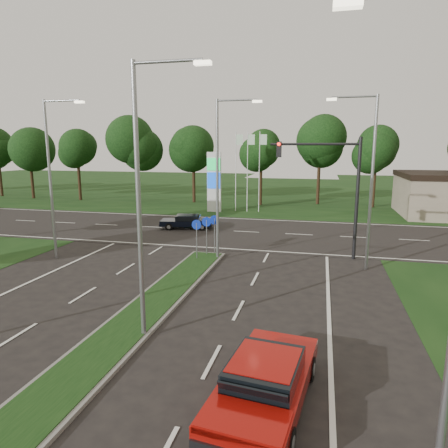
# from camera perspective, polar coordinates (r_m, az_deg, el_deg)

# --- Properties ---
(verge_far) EXTENTS (160.00, 50.00, 0.02)m
(verge_far) POSITION_cam_1_polar(r_m,az_deg,el_deg) (61.39, 7.63, 4.74)
(verge_far) COLOR black
(verge_far) RESTS_ON ground
(cross_road) EXTENTS (160.00, 12.00, 0.02)m
(cross_road) POSITION_cam_1_polar(r_m,az_deg,el_deg) (31.08, 1.39, -1.05)
(cross_road) COLOR black
(cross_road) RESTS_ON ground
(median_kerb) EXTENTS (2.00, 26.00, 0.12)m
(median_kerb) POSITION_cam_1_polar(r_m,az_deg,el_deg) (13.29, -18.50, -18.20)
(median_kerb) COLOR slate
(median_kerb) RESTS_ON ground
(streetlight_median_near) EXTENTS (2.53, 0.22, 9.00)m
(streetlight_median_near) POSITION_cam_1_polar(r_m,az_deg,el_deg) (13.00, -11.38, 4.84)
(streetlight_median_near) COLOR gray
(streetlight_median_near) RESTS_ON ground
(streetlight_median_far) EXTENTS (2.53, 0.22, 9.00)m
(streetlight_median_far) POSITION_cam_1_polar(r_m,az_deg,el_deg) (22.44, -0.46, 7.48)
(streetlight_median_far) COLOR gray
(streetlight_median_far) RESTS_ON ground
(streetlight_left_far) EXTENTS (2.53, 0.22, 9.00)m
(streetlight_left_far) POSITION_cam_1_polar(r_m,az_deg,el_deg) (24.68, -23.29, 6.91)
(streetlight_left_far) COLOR gray
(streetlight_left_far) RESTS_ON ground
(streetlight_right_far) EXTENTS (2.53, 0.22, 9.00)m
(streetlight_right_far) POSITION_cam_1_polar(r_m,az_deg,el_deg) (21.87, 19.91, 6.75)
(streetlight_right_far) COLOR gray
(streetlight_right_far) RESTS_ON ground
(traffic_signal) EXTENTS (5.10, 0.42, 7.00)m
(traffic_signal) POSITION_cam_1_polar(r_m,az_deg,el_deg) (23.78, 15.47, 6.25)
(traffic_signal) COLOR black
(traffic_signal) RESTS_ON ground
(median_signs) EXTENTS (1.16, 1.76, 2.38)m
(median_signs) POSITION_cam_1_polar(r_m,az_deg,el_deg) (23.52, -2.57, -0.66)
(median_signs) COLOR gray
(median_signs) RESTS_ON ground
(gas_pylon) EXTENTS (5.80, 1.26, 8.00)m
(gas_pylon) POSITION_cam_1_polar(r_m,az_deg,el_deg) (40.23, -1.11, 6.26)
(gas_pylon) COLOR silver
(gas_pylon) RESTS_ON ground
(treeline_far) EXTENTS (6.00, 6.00, 9.90)m
(treeline_far) POSITION_cam_1_polar(r_m,az_deg,el_deg) (46.09, 5.89, 11.31)
(treeline_far) COLOR black
(treeline_far) RESTS_ON ground
(red_sedan) EXTENTS (2.49, 4.95, 1.31)m
(red_sedan) POSITION_cam_1_polar(r_m,az_deg,el_deg) (10.71, 5.90, -21.28)
(red_sedan) COLOR #980C08
(red_sedan) RESTS_ON ground
(navy_sedan) EXTENTS (4.33, 2.44, 1.12)m
(navy_sedan) POSITION_cam_1_polar(r_m,az_deg,el_deg) (32.10, -5.32, 0.39)
(navy_sedan) COLOR black
(navy_sedan) RESTS_ON ground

